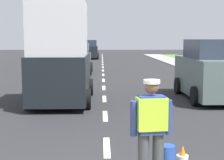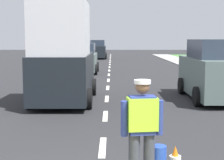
% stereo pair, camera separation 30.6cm
% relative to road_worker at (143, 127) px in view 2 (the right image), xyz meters
% --- Properties ---
extents(ground_plane, '(96.00, 96.00, 0.00)m').
position_rel_road_worker_xyz_m(ground_plane, '(-0.69, 20.17, -0.93)').
color(ground_plane, '#28282B').
extents(lane_center_line, '(0.14, 46.40, 0.01)m').
position_rel_road_worker_xyz_m(lane_center_line, '(-0.69, 24.37, -0.93)').
color(lane_center_line, silver).
rests_on(lane_center_line, ground).
extents(road_worker, '(0.75, 0.44, 1.67)m').
position_rel_road_worker_xyz_m(road_worker, '(0.00, 0.00, 0.00)').
color(road_worker, '#383D4C').
rests_on(road_worker, ground).
extents(traffic_cone_near, '(0.36, 0.36, 0.50)m').
position_rel_road_worker_xyz_m(traffic_cone_near, '(0.58, 0.41, -0.69)').
color(traffic_cone_near, black).
rests_on(traffic_cone_near, ground).
extents(delivery_truck, '(2.16, 4.60, 3.54)m').
position_rel_road_worker_xyz_m(delivery_truck, '(-2.23, 7.16, 0.68)').
color(delivery_truck, black).
rests_on(delivery_truck, ground).
extents(car_parked_curbside, '(1.95, 4.34, 2.28)m').
position_rel_road_worker_xyz_m(car_parked_curbside, '(3.29, 7.72, 0.13)').
color(car_parked_curbside, slate).
rests_on(car_parked_curbside, ground).
extents(car_oncoming_second, '(1.96, 3.87, 2.01)m').
position_rel_road_worker_xyz_m(car_oncoming_second, '(-2.42, 18.03, 0.00)').
color(car_oncoming_second, slate).
rests_on(car_oncoming_second, ground).
extents(car_oncoming_third, '(2.06, 4.28, 2.17)m').
position_rel_road_worker_xyz_m(car_oncoming_third, '(-2.14, 35.15, 0.08)').
color(car_oncoming_third, black).
rests_on(car_oncoming_third, ground).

